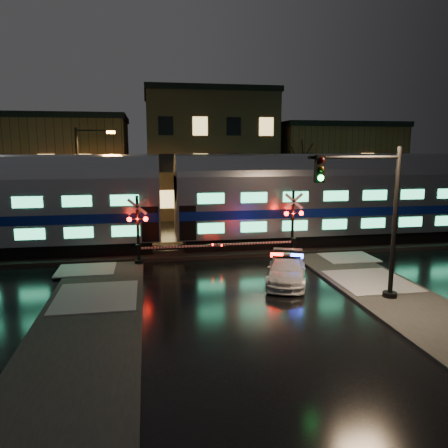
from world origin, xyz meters
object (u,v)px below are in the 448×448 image
at_px(crossing_signal_right, 287,231).
at_px(crossing_signal_left, 145,237).
at_px(traffic_light, 373,221).
at_px(streetlight, 83,178).
at_px(police_car, 286,270).

relative_size(crossing_signal_right, crossing_signal_left, 1.03).
relative_size(crossing_signal_right, traffic_light, 0.87).
height_order(crossing_signal_right, crossing_signal_left, crossing_signal_right).
xyz_separation_m(crossing_signal_left, traffic_light, (9.51, -7.58, 1.89)).
xyz_separation_m(traffic_light, streetlight, (-13.59, 14.27, 1.02)).
bearing_deg(police_car, crossing_signal_right, 91.58).
xyz_separation_m(crossing_signal_right, traffic_light, (1.22, -7.58, 1.83)).
height_order(traffic_light, streetlight, streetlight).
bearing_deg(crossing_signal_left, crossing_signal_right, 0.02).
height_order(police_car, crossing_signal_right, crossing_signal_right).
height_order(crossing_signal_left, traffic_light, traffic_light).
bearing_deg(crossing_signal_right, crossing_signal_left, -179.98).
distance_m(crossing_signal_left, traffic_light, 12.31).
relative_size(police_car, crossing_signal_right, 0.84).
relative_size(traffic_light, streetlight, 0.84).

